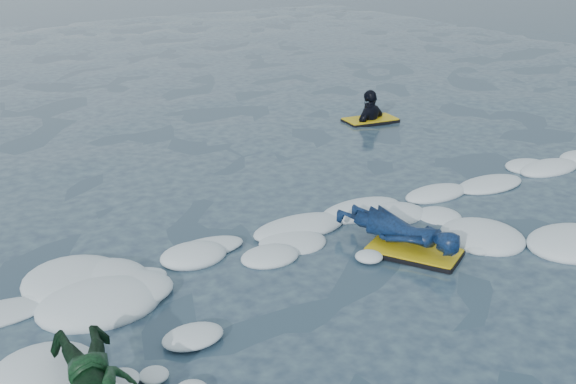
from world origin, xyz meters
The scene contains 4 objects.
ground centered at (0.00, 0.00, 0.00)m, with size 120.00×120.00×0.00m, color #182839.
foam_band centered at (0.00, 1.03, 0.00)m, with size 12.00×3.10×0.30m, color white, non-canonical shape.
prone_woman_unit centered at (1.36, 0.60, 0.20)m, with size 0.98×1.63×0.39m.
waiting_rider_unit centered at (4.44, 4.98, -0.11)m, with size 1.04×0.67×1.46m.
Camera 1 is at (-3.69, -4.95, 3.50)m, focal length 45.00 mm.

